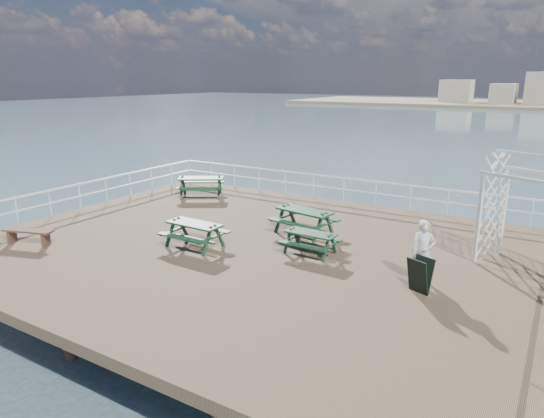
{
  "coord_description": "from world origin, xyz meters",
  "views": [
    {
      "loc": [
        8.11,
        -12.51,
        5.29
      ],
      "look_at": [
        0.07,
        0.68,
        1.1
      ],
      "focal_mm": 32.0,
      "sensor_mm": 36.0,
      "label": 1
    }
  ],
  "objects_px": {
    "picnic_table_a": "(201,183)",
    "trellis_arbor": "(533,220)",
    "picnic_table_d": "(194,229)",
    "person": "(423,251)",
    "flat_bench_near": "(28,233)",
    "picnic_table_b": "(304,216)",
    "picnic_table_c": "(310,238)"
  },
  "relations": [
    {
      "from": "picnic_table_a",
      "to": "person",
      "type": "xyz_separation_m",
      "value": [
        11.28,
        -4.54,
        0.22
      ]
    },
    {
      "from": "picnic_table_c",
      "to": "person",
      "type": "height_order",
      "value": "person"
    },
    {
      "from": "flat_bench_near",
      "to": "person",
      "type": "relative_size",
      "value": 1.04
    },
    {
      "from": "picnic_table_a",
      "to": "picnic_table_b",
      "type": "distance_m",
      "value": 7.13
    },
    {
      "from": "picnic_table_a",
      "to": "flat_bench_near",
      "type": "bearing_deg",
      "value": -126.09
    },
    {
      "from": "picnic_table_b",
      "to": "person",
      "type": "bearing_deg",
      "value": -13.75
    },
    {
      "from": "picnic_table_c",
      "to": "flat_bench_near",
      "type": "relative_size",
      "value": 0.92
    },
    {
      "from": "picnic_table_a",
      "to": "person",
      "type": "distance_m",
      "value": 12.16
    },
    {
      "from": "picnic_table_c",
      "to": "person",
      "type": "bearing_deg",
      "value": -4.59
    },
    {
      "from": "picnic_table_c",
      "to": "picnic_table_d",
      "type": "relative_size",
      "value": 0.86
    },
    {
      "from": "picnic_table_b",
      "to": "picnic_table_d",
      "type": "bearing_deg",
      "value": -118.17
    },
    {
      "from": "flat_bench_near",
      "to": "person",
      "type": "bearing_deg",
      "value": -0.86
    },
    {
      "from": "person",
      "to": "picnic_table_d",
      "type": "bearing_deg",
      "value": 167.29
    },
    {
      "from": "flat_bench_near",
      "to": "trellis_arbor",
      "type": "xyz_separation_m",
      "value": [
        14.17,
        6.04,
        1.1
      ]
    },
    {
      "from": "picnic_table_d",
      "to": "trellis_arbor",
      "type": "xyz_separation_m",
      "value": [
        9.36,
        3.38,
        0.89
      ]
    },
    {
      "from": "picnic_table_d",
      "to": "picnic_table_a",
      "type": "bearing_deg",
      "value": 129.08
    },
    {
      "from": "picnic_table_d",
      "to": "trellis_arbor",
      "type": "distance_m",
      "value": 9.99
    },
    {
      "from": "flat_bench_near",
      "to": "picnic_table_c",
      "type": "bearing_deg",
      "value": 7.86
    },
    {
      "from": "picnic_table_a",
      "to": "picnic_table_d",
      "type": "bearing_deg",
      "value": -84.69
    },
    {
      "from": "person",
      "to": "picnic_table_c",
      "type": "bearing_deg",
      "value": 153.06
    },
    {
      "from": "picnic_table_b",
      "to": "person",
      "type": "relative_size",
      "value": 1.33
    },
    {
      "from": "picnic_table_b",
      "to": "picnic_table_d",
      "type": "distance_m",
      "value": 3.87
    },
    {
      "from": "picnic_table_c",
      "to": "trellis_arbor",
      "type": "height_order",
      "value": "trellis_arbor"
    },
    {
      "from": "trellis_arbor",
      "to": "person",
      "type": "height_order",
      "value": "trellis_arbor"
    },
    {
      "from": "picnic_table_a",
      "to": "person",
      "type": "relative_size",
      "value": 1.53
    },
    {
      "from": "picnic_table_a",
      "to": "picnic_table_c",
      "type": "xyz_separation_m",
      "value": [
        7.77,
        -4.16,
        -0.13
      ]
    },
    {
      "from": "picnic_table_d",
      "to": "flat_bench_near",
      "type": "distance_m",
      "value": 5.51
    },
    {
      "from": "picnic_table_a",
      "to": "trellis_arbor",
      "type": "xyz_separation_m",
      "value": [
        13.65,
        -2.17,
        0.84
      ]
    },
    {
      "from": "picnic_table_d",
      "to": "person",
      "type": "bearing_deg",
      "value": 9.56
    },
    {
      "from": "flat_bench_near",
      "to": "picnic_table_b",
      "type": "bearing_deg",
      "value": 20.24
    },
    {
      "from": "picnic_table_b",
      "to": "picnic_table_a",
      "type": "bearing_deg",
      "value": 169.48
    },
    {
      "from": "picnic_table_b",
      "to": "picnic_table_d",
      "type": "xyz_separation_m",
      "value": [
        -2.39,
        -3.04,
        -0.05
      ]
    }
  ]
}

